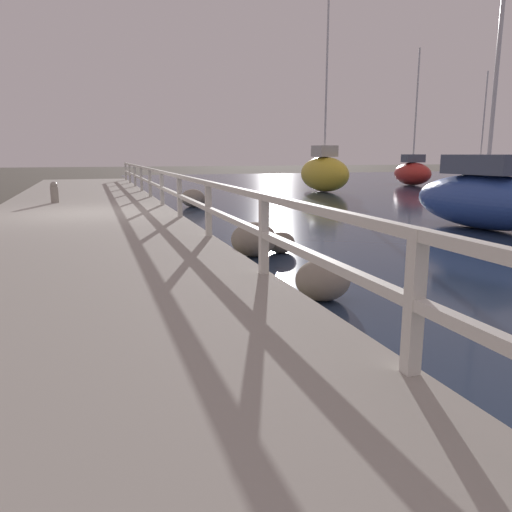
% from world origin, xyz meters
% --- Properties ---
extents(ground_plane, '(120.00, 120.00, 0.00)m').
position_xyz_m(ground_plane, '(0.00, 0.00, 0.00)').
color(ground_plane, '#4C473D').
extents(dock_walkway, '(4.53, 36.00, 0.29)m').
position_xyz_m(dock_walkway, '(0.00, 0.00, 0.15)').
color(dock_walkway, '#9E998E').
rests_on(dock_walkway, ground).
extents(railing, '(0.10, 32.50, 0.97)m').
position_xyz_m(railing, '(2.16, -0.00, 0.95)').
color(railing, silver).
rests_on(railing, dock_walkway).
extents(boulder_near_dock, '(0.50, 0.45, 0.37)m').
position_xyz_m(boulder_near_dock, '(3.35, -4.87, 0.19)').
color(boulder_near_dock, slate).
rests_on(boulder_near_dock, ground).
extents(boulder_upstream, '(0.66, 0.60, 0.50)m').
position_xyz_m(boulder_upstream, '(2.78, -7.72, 0.25)').
color(boulder_upstream, gray).
rests_on(boulder_upstream, ground).
extents(boulder_far_strip, '(0.78, 0.70, 0.59)m').
position_xyz_m(boulder_far_strip, '(2.81, -4.99, 0.29)').
color(boulder_far_strip, gray).
rests_on(boulder_far_strip, ground).
extents(boulder_downstream, '(0.57, 0.51, 0.43)m').
position_xyz_m(boulder_downstream, '(3.61, 3.36, 0.21)').
color(boulder_downstream, '#666056').
rests_on(boulder_downstream, ground).
extents(boulder_mid_strip, '(0.78, 0.70, 0.59)m').
position_xyz_m(boulder_mid_strip, '(3.42, 3.39, 0.29)').
color(boulder_mid_strip, gray).
rests_on(boulder_mid_strip, ground).
extents(mooring_bollard, '(0.23, 0.23, 0.62)m').
position_xyz_m(mooring_bollard, '(-0.79, 3.09, 0.60)').
color(mooring_bollard, gray).
rests_on(mooring_bollard, dock_walkway).
extents(sailboat_red, '(1.87, 3.18, 7.28)m').
position_xyz_m(sailboat_red, '(17.41, 11.19, 0.71)').
color(sailboat_red, red).
rests_on(sailboat_red, water_surface).
extents(sailboat_blue, '(1.92, 4.19, 5.33)m').
position_xyz_m(sailboat_blue, '(8.88, -3.60, 0.73)').
color(sailboat_blue, '#2D4C9E').
rests_on(sailboat_blue, water_surface).
extents(sailboat_yellow, '(1.84, 3.53, 8.45)m').
position_xyz_m(sailboat_yellow, '(10.52, 8.23, 0.89)').
color(sailboat_yellow, gold).
rests_on(sailboat_yellow, water_surface).
extents(sailboat_black, '(2.57, 4.89, 6.68)m').
position_xyz_m(sailboat_black, '(23.71, 13.05, 0.68)').
color(sailboat_black, black).
rests_on(sailboat_black, water_surface).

